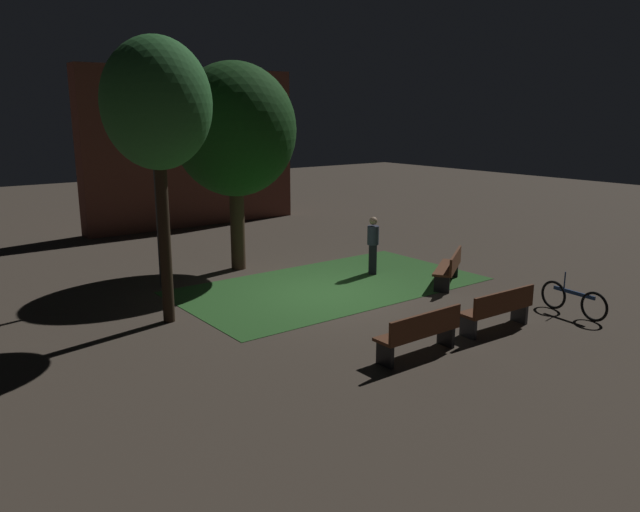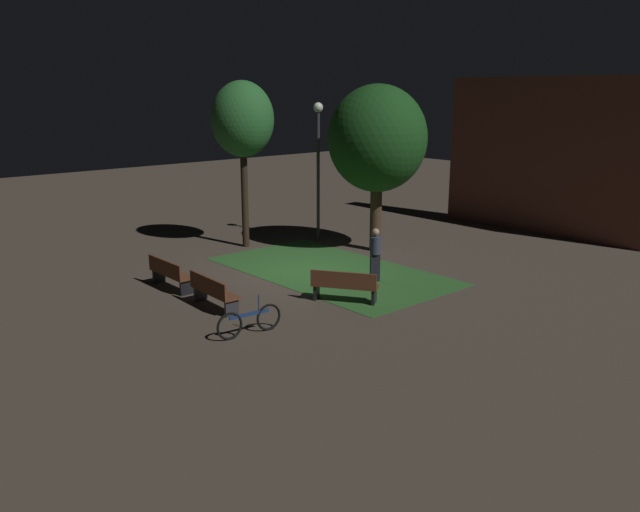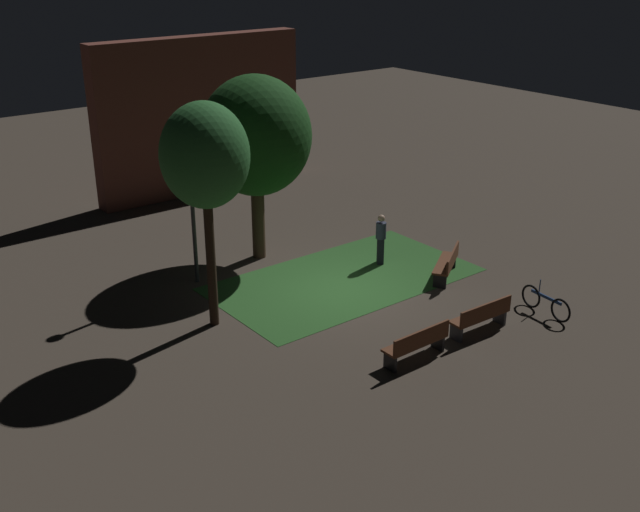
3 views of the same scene
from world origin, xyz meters
name	(u,v)px [view 3 (image 3 of 3)]	position (x,y,z in m)	size (l,w,h in m)	color
ground_plane	(344,291)	(0.00, 0.00, 0.00)	(60.00, 60.00, 0.00)	#473D33
grass_lawn	(344,279)	(0.51, 0.63, 0.01)	(7.86, 4.34, 0.01)	#2D6028
bench_back_row	(417,343)	(-1.15, -4.12, 0.48)	(1.80, 0.48, 0.88)	brown
bench_lawn_edge	(481,316)	(1.15, -4.12, 0.48)	(1.82, 0.55, 0.88)	brown
bench_front_left	(448,263)	(3.03, -1.18, 0.48)	(1.77, 1.38, 0.88)	brown
tree_left_canopy	(205,157)	(-4.00, 0.54, 4.52)	(2.20, 2.20, 5.89)	#2D2116
tree_back_right	(256,137)	(-0.48, 3.66, 3.91)	(3.41, 3.41, 5.77)	#423021
lamp_post_plaza_east	(190,170)	(-3.02, 3.18, 3.42)	(0.36, 0.36, 5.12)	#333338
bicycle	(546,303)	(3.32, -4.49, 0.34)	(0.22, 1.70, 0.93)	black
pedestrian	(381,238)	(2.19, 0.87, 0.85)	(0.33, 0.34, 1.61)	black
building_wall_backdrop	(201,115)	(1.75, 10.97, 3.03)	(8.73, 0.80, 6.06)	brown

